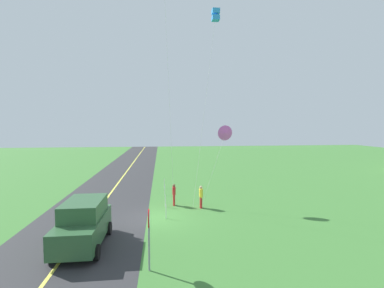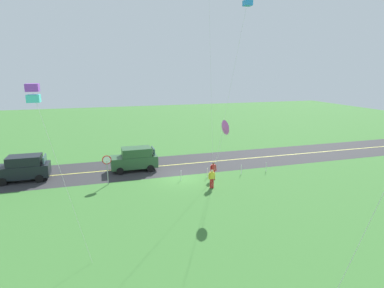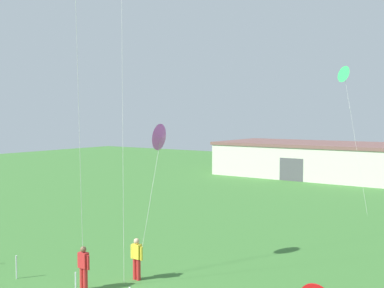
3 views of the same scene
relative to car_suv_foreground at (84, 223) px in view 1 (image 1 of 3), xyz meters
The scene contains 13 objects.
ground_plane 5.13m from the car_suv_foreground, 137.23° to the left, with size 120.00×120.00×0.10m, color #3D7533.
asphalt_road 3.89m from the car_suv_foreground, behind, with size 120.00×7.00×0.00m, color #2D2D30.
road_centre_stripe 3.89m from the car_suv_foreground, behind, with size 120.00×0.16×0.00m, color #E5E04C.
car_suv_foreground is the anchor object (origin of this frame).
stop_sign 4.29m from the car_suv_foreground, 50.85° to the left, with size 0.76×0.08×2.56m.
person_adult_near 7.91m from the car_suv_foreground, 143.23° to the left, with size 0.58×0.22×1.60m.
person_adult_companion 8.61m from the car_suv_foreground, 129.61° to the left, with size 0.58×0.22×1.60m.
kite_blue_mid 11.03m from the car_suv_foreground, 124.19° to the left, with size 0.46×2.38×5.93m.
kite_yellow_high 17.06m from the car_suv_foreground, 132.85° to the left, with size 2.10×2.24×14.76m.
fence_post_0 12.69m from the car_suv_foreground, 161.18° to the left, with size 0.05×0.05×0.90m, color silver.
fence_post_1 10.25m from the car_suv_foreground, 156.43° to the left, with size 0.05×0.05×0.90m, color silver.
fence_post_2 7.31m from the car_suv_foreground, 145.83° to the left, with size 0.05×0.05×0.90m, color silver.
fence_post_3 5.45m from the car_suv_foreground, 130.84° to the left, with size 0.05×0.05×0.90m, color silver.
Camera 1 is at (17.22, 0.41, 5.92)m, focal length 25.50 mm.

